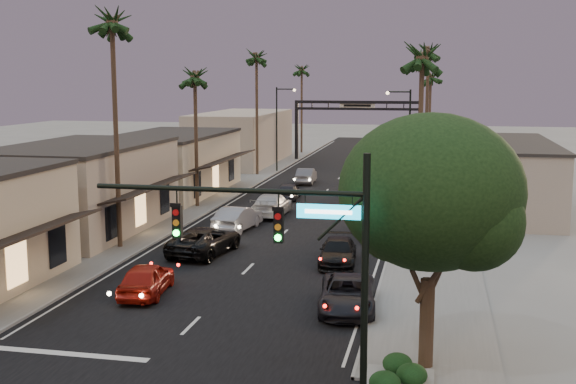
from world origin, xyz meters
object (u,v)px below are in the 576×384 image
at_px(palm_ra, 423,50).
at_px(palm_rc, 431,73).
at_px(streetlight_left, 279,122).
at_px(curbside_near, 347,294).
at_px(traffic_signal, 301,243).
at_px(oncoming_pickup, 205,240).
at_px(arch, 357,115).
at_px(palm_lb, 112,16).
at_px(palm_rb, 429,47).
at_px(oncoming_silver, 238,218).
at_px(streetlight_right, 406,133).
at_px(palm_far, 302,67).
at_px(oncoming_red, 146,279).
at_px(palm_ld, 256,53).
at_px(curbside_black, 338,252).
at_px(corner_tree, 433,199).
at_px(palm_lc, 195,71).

xyz_separation_m(palm_ra, palm_rc, (0.00, 40.00, -0.97)).
xyz_separation_m(streetlight_left, curbside_near, (12.88, -44.67, -4.62)).
height_order(traffic_signal, oncoming_pickup, traffic_signal).
bearing_deg(arch, palm_lb, -100.16).
height_order(palm_rb, palm_rc, palm_rb).
xyz_separation_m(palm_ra, oncoming_silver, (-11.80, 4.39, -10.64)).
xyz_separation_m(streetlight_right, curbside_near, (-0.96, -31.67, -4.62)).
xyz_separation_m(palm_far, oncoming_red, (4.89, -64.39, -10.67)).
xyz_separation_m(palm_lb, palm_ld, (0.00, 33.00, -0.97)).
relative_size(palm_ld, curbside_black, 3.03).
relative_size(palm_lb, curbside_black, 3.24).
bearing_deg(oncoming_silver, palm_lb, 57.54).
xyz_separation_m(arch, curbside_near, (5.96, -56.67, -4.82)).
relative_size(palm_ra, oncoming_pickup, 2.32).
relative_size(palm_ld, palm_far, 1.08).
bearing_deg(oncoming_silver, palm_rb, -119.35).
distance_m(palm_ra, oncoming_pickup, 16.10).
bearing_deg(corner_tree, oncoming_silver, 121.18).
bearing_deg(palm_lc, palm_far, 89.59).
bearing_deg(palm_lb, streetlight_right, 55.99).
relative_size(palm_far, oncoming_red, 2.92).
distance_m(corner_tree, oncoming_silver, 25.02).
bearing_deg(curbside_near, oncoming_pickup, 131.93).
xyz_separation_m(palm_far, oncoming_silver, (5.10, -49.61, -10.64)).
height_order(palm_ld, curbside_black, palm_ld).
xyz_separation_m(streetlight_right, palm_lc, (-15.52, -9.00, 5.14)).
relative_size(oncoming_silver, curbside_black, 1.04).
xyz_separation_m(palm_lb, oncoming_red, (5.19, -8.39, -12.62)).
xyz_separation_m(palm_ra, oncoming_red, (-12.01, -10.39, -10.67)).
distance_m(streetlight_right, streetlight_left, 18.99).
bearing_deg(palm_rb, palm_lc, -155.06).
distance_m(oncoming_silver, curbside_black, 10.70).
xyz_separation_m(arch, palm_far, (-8.30, 8.00, 5.91)).
relative_size(arch, palm_lb, 1.00).
bearing_deg(streetlight_right, arch, 105.47).
relative_size(palm_ra, palm_far, 1.00).
bearing_deg(palm_ra, traffic_signal, -98.28).
relative_size(palm_rc, oncoming_pickup, 2.15).
relative_size(streetlight_left, palm_ld, 0.63).
distance_m(traffic_signal, palm_lb, 24.44).
bearing_deg(palm_rc, palm_ra, -90.00).
distance_m(traffic_signal, oncoming_silver, 26.31).
height_order(traffic_signal, palm_rb, palm_rb).
bearing_deg(traffic_signal, palm_ra, 81.72).
bearing_deg(arch, palm_ld, -119.83).
relative_size(palm_ra, oncoming_silver, 2.72).
xyz_separation_m(corner_tree, oncoming_red, (-12.89, 6.16, -5.21)).
height_order(palm_lc, palm_far, palm_far).
xyz_separation_m(palm_ld, curbside_near, (14.56, -41.67, -11.70)).
bearing_deg(curbside_black, curbside_near, -83.64).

